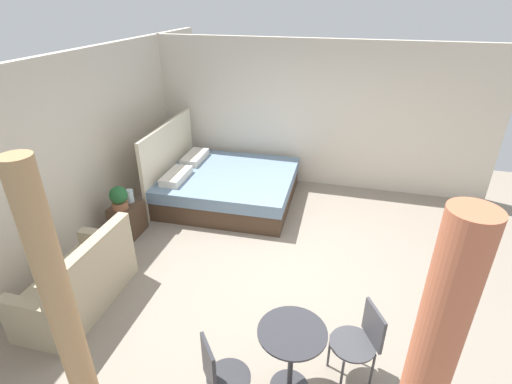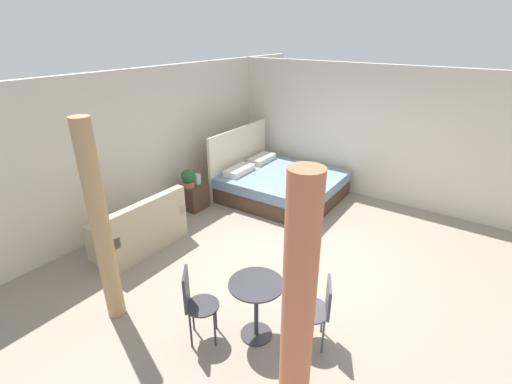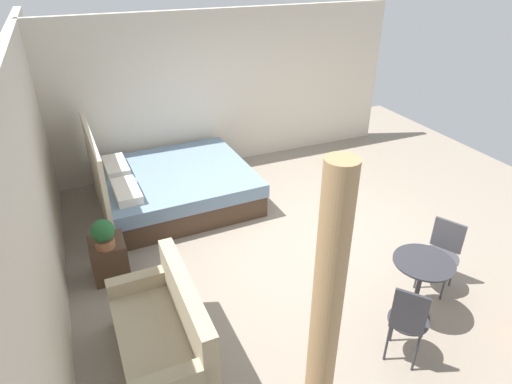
{
  "view_description": "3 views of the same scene",
  "coord_description": "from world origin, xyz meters",
  "px_view_note": "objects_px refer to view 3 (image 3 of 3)",
  "views": [
    {
      "loc": [
        -4.23,
        -0.71,
        3.34
      ],
      "look_at": [
        0.11,
        0.45,
        1.02
      ],
      "focal_mm": 27.18,
      "sensor_mm": 36.0,
      "label": 1
    },
    {
      "loc": [
        -4.45,
        -2.25,
        3.26
      ],
      "look_at": [
        -0.26,
        0.71,
        0.97
      ],
      "focal_mm": 25.77,
      "sensor_mm": 36.0,
      "label": 2
    },
    {
      "loc": [
        -4.35,
        2.55,
        3.49
      ],
      "look_at": [
        0.17,
        0.6,
        0.74
      ],
      "focal_mm": 30.64,
      "sensor_mm": 36.0,
      "label": 3
    }
  ],
  "objects_px": {
    "nightstand": "(109,258)",
    "balcony_table": "(420,279)",
    "bed": "(171,186)",
    "couch": "(164,338)",
    "potted_plant": "(103,234)",
    "cafe_chair_near_window": "(408,319)",
    "vase": "(104,229)",
    "cafe_chair_near_couch": "(443,249)"
  },
  "relations": [
    {
      "from": "bed",
      "to": "vase",
      "type": "distance_m",
      "value": 1.7
    },
    {
      "from": "nightstand",
      "to": "cafe_chair_near_couch",
      "type": "bearing_deg",
      "value": -115.63
    },
    {
      "from": "bed",
      "to": "potted_plant",
      "type": "xyz_separation_m",
      "value": [
        -1.5,
        1.11,
        0.37
      ]
    },
    {
      "from": "bed",
      "to": "cafe_chair_near_couch",
      "type": "relative_size",
      "value": 2.81
    },
    {
      "from": "vase",
      "to": "balcony_table",
      "type": "bearing_deg",
      "value": -126.19
    },
    {
      "from": "bed",
      "to": "couch",
      "type": "distance_m",
      "value": 3.04
    },
    {
      "from": "potted_plant",
      "to": "cafe_chair_near_couch",
      "type": "xyz_separation_m",
      "value": [
        -1.58,
        -3.52,
        -0.17
      ]
    },
    {
      "from": "balcony_table",
      "to": "cafe_chair_near_couch",
      "type": "distance_m",
      "value": 0.68
    },
    {
      "from": "balcony_table",
      "to": "cafe_chair_near_couch",
      "type": "height_order",
      "value": "cafe_chair_near_couch"
    },
    {
      "from": "couch",
      "to": "vase",
      "type": "height_order",
      "value": "couch"
    },
    {
      "from": "potted_plant",
      "to": "cafe_chair_near_window",
      "type": "relative_size",
      "value": 0.39
    },
    {
      "from": "nightstand",
      "to": "potted_plant",
      "type": "bearing_deg",
      "value": 172.53
    },
    {
      "from": "potted_plant",
      "to": "cafe_chair_near_couch",
      "type": "height_order",
      "value": "potted_plant"
    },
    {
      "from": "couch",
      "to": "vase",
      "type": "distance_m",
      "value": 1.71
    },
    {
      "from": "nightstand",
      "to": "balcony_table",
      "type": "bearing_deg",
      "value": -124.49
    },
    {
      "from": "cafe_chair_near_couch",
      "to": "couch",
      "type": "bearing_deg",
      "value": 87.42
    },
    {
      "from": "potted_plant",
      "to": "nightstand",
      "type": "bearing_deg",
      "value": -7.47
    },
    {
      "from": "bed",
      "to": "cafe_chair_near_couch",
      "type": "height_order",
      "value": "bed"
    },
    {
      "from": "nightstand",
      "to": "balcony_table",
      "type": "xyz_separation_m",
      "value": [
        -1.99,
        -2.9,
        0.27
      ]
    },
    {
      "from": "vase",
      "to": "cafe_chair_near_couch",
      "type": "distance_m",
      "value": 3.93
    },
    {
      "from": "couch",
      "to": "cafe_chair_near_couch",
      "type": "xyz_separation_m",
      "value": [
        -0.14,
        -3.18,
        0.19
      ]
    },
    {
      "from": "bed",
      "to": "balcony_table",
      "type": "bearing_deg",
      "value": -151.97
    },
    {
      "from": "cafe_chair_near_couch",
      "to": "vase",
      "type": "bearing_deg",
      "value": 62.71
    },
    {
      "from": "potted_plant",
      "to": "cafe_chair_near_couch",
      "type": "bearing_deg",
      "value": -114.21
    },
    {
      "from": "cafe_chair_near_window",
      "to": "cafe_chair_near_couch",
      "type": "height_order",
      "value": "cafe_chair_near_window"
    },
    {
      "from": "cafe_chair_near_couch",
      "to": "bed",
      "type": "bearing_deg",
      "value": 38.03
    },
    {
      "from": "potted_plant",
      "to": "cafe_chair_near_window",
      "type": "bearing_deg",
      "value": -134.19
    },
    {
      "from": "nightstand",
      "to": "balcony_table",
      "type": "distance_m",
      "value": 3.53
    },
    {
      "from": "bed",
      "to": "nightstand",
      "type": "xyz_separation_m",
      "value": [
        -1.4,
        1.09,
        -0.06
      ]
    },
    {
      "from": "couch",
      "to": "cafe_chair_near_window",
      "type": "relative_size",
      "value": 1.58
    },
    {
      "from": "potted_plant",
      "to": "balcony_table",
      "type": "height_order",
      "value": "potted_plant"
    },
    {
      "from": "couch",
      "to": "balcony_table",
      "type": "xyz_separation_m",
      "value": [
        -0.45,
        -2.58,
        0.2
      ]
    },
    {
      "from": "couch",
      "to": "nightstand",
      "type": "xyz_separation_m",
      "value": [
        1.54,
        0.32,
        -0.06
      ]
    },
    {
      "from": "potted_plant",
      "to": "balcony_table",
      "type": "distance_m",
      "value": 3.48
    },
    {
      "from": "bed",
      "to": "vase",
      "type": "relative_size",
      "value": 11.87
    },
    {
      "from": "couch",
      "to": "potted_plant",
      "type": "relative_size",
      "value": 4.07
    },
    {
      "from": "bed",
      "to": "cafe_chair_near_couch",
      "type": "xyz_separation_m",
      "value": [
        -3.08,
        -2.41,
        0.2
      ]
    },
    {
      "from": "potted_plant",
      "to": "bed",
      "type": "bearing_deg",
      "value": -36.47
    },
    {
      "from": "couch",
      "to": "potted_plant",
      "type": "distance_m",
      "value": 1.52
    },
    {
      "from": "couch",
      "to": "cafe_chair_near_window",
      "type": "distance_m",
      "value": 2.25
    },
    {
      "from": "balcony_table",
      "to": "couch",
      "type": "bearing_deg",
      "value": 80.0
    },
    {
      "from": "potted_plant",
      "to": "balcony_table",
      "type": "relative_size",
      "value": 0.48
    }
  ]
}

